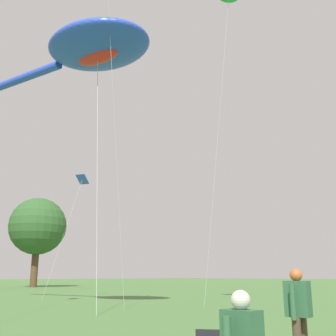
{
  "coord_description": "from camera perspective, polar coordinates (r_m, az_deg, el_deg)",
  "views": [
    {
      "loc": [
        -7.7,
        -1.03,
        1.47
      ],
      "look_at": [
        0.72,
        7.63,
        4.55
      ],
      "focal_mm": 44.97,
      "sensor_mm": 36.0,
      "label": 1
    }
  ],
  "objects": [
    {
      "name": "person_brown_coat",
      "position": [
        7.69,
        17.27,
        -17.88
      ],
      "size": [
        0.56,
        0.43,
        1.58
      ],
      "rotation": [
        0.0,
        0.0,
        1.74
      ],
      "color": "#473828",
      "rests_on": "ground"
    },
    {
      "name": "big_show_kite",
      "position": [
        22.3,
        -10.03,
        15.6
      ],
      "size": [
        5.38,
        12.92,
        13.2
      ],
      "rotation": [
        0.0,
        0.0,
        -1.34
      ],
      "color": "blue",
      "rests_on": "ground"
    },
    {
      "name": "tree_oak_left",
      "position": [
        57.51,
        -17.25,
        -7.57
      ],
      "size": [
        7.3,
        7.3,
        11.29
      ],
      "color": "#513823",
      "rests_on": "ground"
    },
    {
      "name": "small_kite_box_yellow",
      "position": [
        30.55,
        -11.7,
        -1.99
      ],
      "size": [
        3.12,
        1.01,
        8.47
      ],
      "rotation": [
        0.0,
        0.0,
        0.32
      ],
      "color": "blue",
      "rests_on": "ground"
    }
  ]
}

